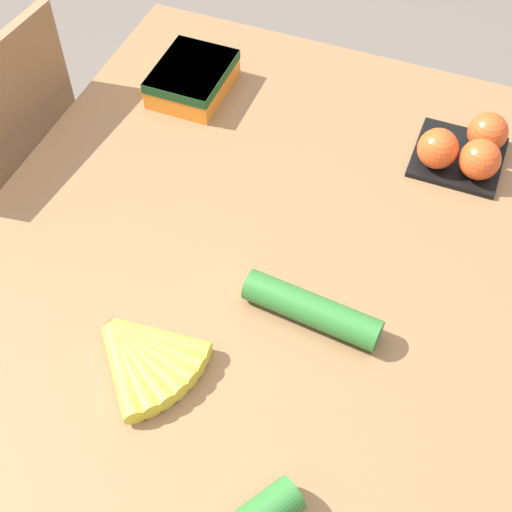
{
  "coord_description": "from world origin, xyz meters",
  "views": [
    {
      "loc": [
        -0.64,
        -0.25,
        1.66
      ],
      "look_at": [
        0.0,
        0.0,
        0.76
      ],
      "focal_mm": 50.0,
      "sensor_mm": 36.0,
      "label": 1
    }
  ],
  "objects_px": {
    "banana_bunch": "(144,357)",
    "carrot_bag": "(192,77)",
    "tomato_pack": "(467,148)",
    "cucumber_far": "(312,310)"
  },
  "relations": [
    {
      "from": "banana_bunch",
      "to": "carrot_bag",
      "type": "relative_size",
      "value": 0.99
    },
    {
      "from": "tomato_pack",
      "to": "cucumber_far",
      "type": "height_order",
      "value": "tomato_pack"
    },
    {
      "from": "tomato_pack",
      "to": "carrot_bag",
      "type": "relative_size",
      "value": 0.94
    },
    {
      "from": "cucumber_far",
      "to": "tomato_pack",
      "type": "bearing_deg",
      "value": -19.58
    },
    {
      "from": "tomato_pack",
      "to": "carrot_bag",
      "type": "height_order",
      "value": "tomato_pack"
    },
    {
      "from": "carrot_bag",
      "to": "banana_bunch",
      "type": "bearing_deg",
      "value": -162.06
    },
    {
      "from": "carrot_bag",
      "to": "cucumber_far",
      "type": "distance_m",
      "value": 0.58
    },
    {
      "from": "tomato_pack",
      "to": "cucumber_far",
      "type": "relative_size",
      "value": 0.72
    },
    {
      "from": "cucumber_far",
      "to": "banana_bunch",
      "type": "bearing_deg",
      "value": 128.83
    },
    {
      "from": "tomato_pack",
      "to": "carrot_bag",
      "type": "distance_m",
      "value": 0.54
    }
  ]
}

